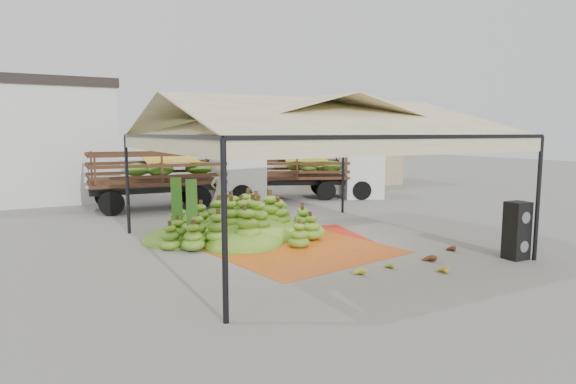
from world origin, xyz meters
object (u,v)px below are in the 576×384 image
banana_heap (242,217)px  truck_right (317,169)px  truck_left (185,171)px  vendor (220,192)px  speaker_stack (517,231)px

banana_heap → truck_right: truck_right is taller
banana_heap → truck_left: size_ratio=0.80×
truck_left → truck_right: 6.32m
vendor → truck_right: bearing=-159.9°
truck_left → truck_right: bearing=1.5°
truck_left → banana_heap: bearing=-88.9°
speaker_stack → truck_left: (-4.54, 12.13, 0.77)m
vendor → speaker_stack: bearing=109.4°
truck_left → vendor: bearing=-82.5°
banana_heap → vendor: size_ratio=3.00×
speaker_stack → truck_left: bearing=113.6°
speaker_stack → banana_heap: bearing=134.3°
truck_right → vendor: bearing=-129.3°
vendor → truck_left: bearing=-93.4°
banana_heap → speaker_stack: speaker_stack is taller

